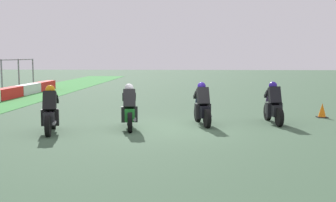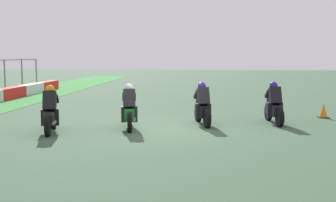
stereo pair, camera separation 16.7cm
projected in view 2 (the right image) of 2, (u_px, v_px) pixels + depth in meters
The scene contains 6 objects.
ground_plane at pixel (168, 127), 14.22m from camera, with size 120.00×120.00×0.00m, color #3A563D.
rider_lane_a at pixel (274, 106), 15.00m from camera, with size 2.04×0.57×1.51m.
rider_lane_b at pixel (203, 107), 14.73m from camera, with size 2.02×0.65×1.51m.
rider_lane_c at pixel (129, 110), 13.93m from camera, with size 2.04×0.61×1.51m.
rider_lane_d at pixel (50, 113), 13.25m from camera, with size 2.02×0.65×1.51m.
traffic_cone at pixel (324, 111), 16.42m from camera, with size 0.40×0.40×0.57m.
Camera 2 is at (-14.01, -0.94, 2.43)m, focal length 44.48 mm.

